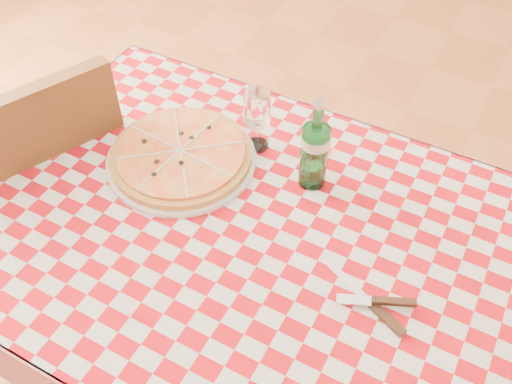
# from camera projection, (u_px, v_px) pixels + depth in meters

# --- Properties ---
(dining_table) EXTENTS (1.20, 0.80, 0.75)m
(dining_table) POSITION_uv_depth(u_px,v_px,m) (251.00, 259.00, 1.29)
(dining_table) COLOR brown
(dining_table) RESTS_ON ground
(tablecloth) EXTENTS (1.30, 0.90, 0.01)m
(tablecloth) POSITION_uv_depth(u_px,v_px,m) (251.00, 234.00, 1.22)
(tablecloth) COLOR #A90A14
(tablecloth) RESTS_ON dining_table
(chair_far) EXTENTS (0.57, 0.57, 0.95)m
(chair_far) POSITION_uv_depth(u_px,v_px,m) (47.00, 191.00, 1.59)
(chair_far) COLOR brown
(chair_far) RESTS_ON ground
(pizza_plate) EXTENTS (0.39, 0.39, 0.05)m
(pizza_plate) POSITION_uv_depth(u_px,v_px,m) (181.00, 154.00, 1.34)
(pizza_plate) COLOR gold
(pizza_plate) RESTS_ON tablecloth
(water_bottle) EXTENTS (0.08, 0.08, 0.23)m
(water_bottle) POSITION_uv_depth(u_px,v_px,m) (315.00, 144.00, 1.23)
(water_bottle) COLOR #1A6A2E
(water_bottle) RESTS_ON tablecloth
(wine_glass) EXTENTS (0.08, 0.08, 0.16)m
(wine_glass) POSITION_uv_depth(u_px,v_px,m) (257.00, 121.00, 1.34)
(wine_glass) COLOR white
(wine_glass) RESTS_ON tablecloth
(cutlery) EXTENTS (0.22, 0.19, 0.02)m
(cutlery) POSITION_uv_depth(u_px,v_px,m) (371.00, 301.00, 1.09)
(cutlery) COLOR silver
(cutlery) RESTS_ON tablecloth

